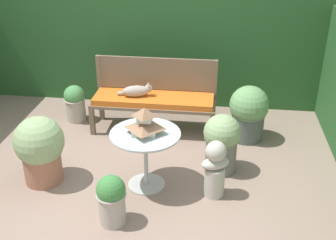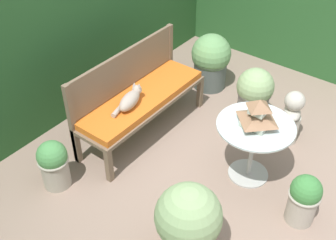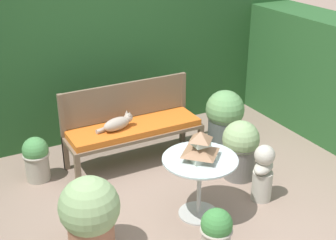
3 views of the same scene
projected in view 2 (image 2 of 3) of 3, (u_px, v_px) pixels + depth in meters
ground at (210, 181)px, 4.26m from camera, size 30.00×30.00×0.00m
foliage_hedge_back at (39, 22)px, 4.75m from camera, size 6.40×0.94×2.08m
foliage_hedge_right at (321, 10)px, 5.61m from camera, size 0.70×3.52×1.59m
garden_bench at (143, 101)px, 4.61m from camera, size 1.65×0.52×0.50m
bench_backrest at (125, 74)px, 4.56m from camera, size 1.65×0.06×0.96m
cat at (130, 100)px, 4.37m from camera, size 0.47×0.23×0.19m
patio_table at (254, 136)px, 4.01m from camera, size 0.74×0.74×0.65m
pagoda_birdhouse at (258, 115)px, 3.85m from camera, size 0.32×0.32×0.29m
garden_bust at (291, 117)px, 4.55m from camera, size 0.35×0.29×0.64m
potted_plant_table_far at (211, 61)px, 5.38m from camera, size 0.50×0.50×0.73m
potted_plant_bench_left at (254, 95)px, 4.79m from camera, size 0.42×0.42×0.70m
potted_plant_hedge_corner at (54, 163)px, 4.06m from camera, size 0.30×0.30×0.53m
potted_plant_patio_mid at (188, 224)px, 3.33m from camera, size 0.54×0.54×0.77m
potted_plant_table_near at (304, 198)px, 3.71m from camera, size 0.29×0.29×0.52m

